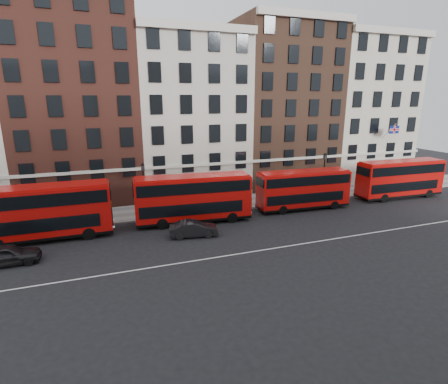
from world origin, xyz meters
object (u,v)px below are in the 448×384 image
object	(u,v)px
bus_d	(400,178)
car_rear	(7,255)
bus_c	(303,189)
traffic_light	(399,173)
bus_a	(40,212)
car_front	(194,229)
bus_b	(193,198)

from	to	relation	value
bus_d	car_rear	bearing A→B (deg)	-172.03
bus_c	traffic_light	size ratio (longest dim) A/B	3.07
bus_a	car_front	bearing A→B (deg)	-15.65
bus_b	bus_c	distance (m)	12.01
bus_b	car_front	size ratio (longest dim) A/B	2.65
car_rear	bus_a	bearing A→B (deg)	-24.66
bus_b	car_rear	distance (m)	15.39
bus_a	bus_d	distance (m)	38.05
bus_b	bus_d	distance (m)	25.12
bus_d	traffic_light	world-z (taller)	bus_d
car_front	bus_d	bearing A→B (deg)	-73.55
bus_a	traffic_light	xyz separation A→B (m)	(40.17, 2.19, -0.05)
bus_a	bus_b	distance (m)	12.92
bus_b	bus_d	world-z (taller)	bus_b
bus_a	car_rear	xyz separation A→B (m)	(-1.81, -4.10, -1.75)
car_front	traffic_light	xyz separation A→B (m)	(28.13, 5.66, 1.76)
car_rear	traffic_light	xyz separation A→B (m)	(41.98, 6.29, 1.70)
bus_b	bus_c	size ratio (longest dim) A/B	1.10
car_rear	bus_b	bearing A→B (deg)	-75.25
bus_b	car_front	xyz separation A→B (m)	(-0.88, -3.48, -1.76)
bus_a	car_rear	bearing A→B (deg)	-113.41
bus_a	bus_d	world-z (taller)	bus_a
bus_b	bus_d	xyz separation A→B (m)	(25.12, -0.00, -0.05)
bus_a	traffic_light	bearing A→B (deg)	3.56
bus_c	car_front	bearing A→B (deg)	-161.86
bus_c	car_rear	world-z (taller)	bus_c
bus_a	bus_d	bearing A→B (deg)	0.44
bus_a	traffic_light	world-z (taller)	bus_a
bus_d	car_front	xyz separation A→B (m)	(-26.00, -3.47, -1.71)
bus_d	car_rear	size ratio (longest dim) A/B	2.45
bus_a	traffic_light	size ratio (longest dim) A/B	3.39
bus_b	traffic_light	world-z (taller)	bus_b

